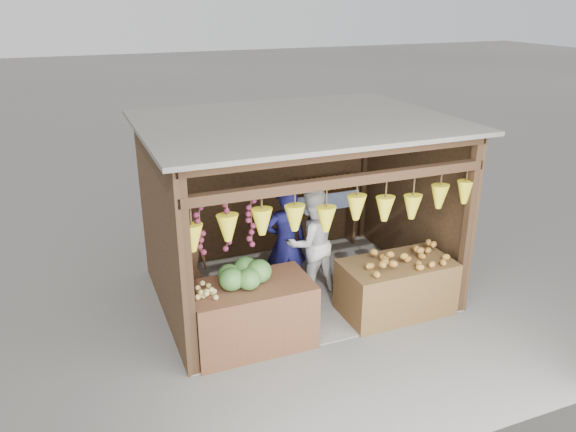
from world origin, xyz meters
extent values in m
plane|color=#514F49|center=(0.00, 0.00, 0.00)|extent=(80.00, 80.00, 0.00)
cube|color=slate|center=(0.00, 0.00, 0.01)|extent=(4.00, 3.00, 0.02)
cube|color=black|center=(0.00, 1.50, 1.30)|extent=(4.00, 0.06, 2.60)
cube|color=black|center=(-2.00, 0.00, 1.30)|extent=(0.06, 3.00, 2.60)
cube|color=black|center=(2.00, 0.00, 1.30)|extent=(0.06, 3.00, 2.60)
cube|color=#605B54|center=(0.00, 0.00, 2.63)|extent=(4.30, 3.30, 0.06)
cube|color=black|center=(-1.94, -1.44, 1.30)|extent=(0.11, 0.11, 2.60)
cube|color=black|center=(1.94, -1.44, 1.30)|extent=(0.11, 0.11, 2.60)
cube|color=black|center=(-1.94, 1.44, 1.30)|extent=(0.11, 0.11, 2.60)
cube|color=black|center=(1.94, 1.44, 1.30)|extent=(0.11, 0.11, 2.60)
cube|color=black|center=(0.00, -1.44, 2.20)|extent=(4.00, 0.12, 0.12)
cube|color=black|center=(0.00, -1.44, 2.54)|extent=(4.00, 0.12, 0.12)
cube|color=#382314|center=(1.05, 1.30, 1.05)|extent=(1.25, 0.30, 0.05)
cube|color=#382314|center=(0.47, 1.30, 0.53)|extent=(0.05, 0.28, 1.05)
cube|color=#382314|center=(1.64, 1.30, 0.53)|extent=(0.05, 0.28, 1.05)
cube|color=blue|center=(1.05, 1.14, 0.92)|extent=(1.25, 0.02, 0.30)
cube|color=#4C2B19|center=(-1.10, -1.11, 0.43)|extent=(1.56, 0.85, 0.87)
cube|color=#4E351A|center=(1.07, -1.11, 0.39)|extent=(1.57, 0.85, 0.78)
cube|color=black|center=(-1.62, -0.03, 0.15)|extent=(0.33, 0.33, 0.31)
imported|color=#121244|center=(-0.19, -0.05, 0.85)|extent=(0.67, 0.49, 1.70)
imported|color=silver|center=(0.17, -0.15, 0.84)|extent=(0.88, 0.72, 1.68)
imported|color=brown|center=(-1.62, -0.03, 0.80)|extent=(0.50, 0.34, 0.98)
camera|label=1|loc=(-3.01, -7.07, 4.25)|focal=35.00mm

